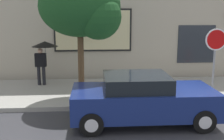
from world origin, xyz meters
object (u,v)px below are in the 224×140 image
(street_tree, at_px, (84,9))
(stop_sign, at_px, (215,50))
(pedestrian_with_umbrella, at_px, (44,49))
(parked_car, at_px, (142,99))

(street_tree, distance_m, stop_sign, 4.79)
(pedestrian_with_umbrella, bearing_deg, street_tree, -46.41)
(stop_sign, bearing_deg, street_tree, 172.75)
(pedestrian_with_umbrella, bearing_deg, parked_car, -49.59)
(pedestrian_with_umbrella, xyz_separation_m, stop_sign, (6.29, -2.41, 0.24))
(parked_car, bearing_deg, pedestrian_with_umbrella, 130.41)
(pedestrian_with_umbrella, bearing_deg, stop_sign, -20.97)
(parked_car, height_order, stop_sign, stop_sign)
(parked_car, bearing_deg, street_tree, 127.54)
(street_tree, relative_size, stop_sign, 1.73)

